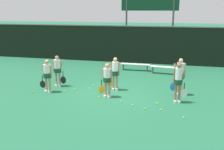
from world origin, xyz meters
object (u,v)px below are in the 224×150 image
player_2 (178,79)px  tennis_ball_4 (122,101)px  bench_courtside (165,68)px  tennis_ball_6 (90,88)px  bench_far (135,65)px  tennis_ball_9 (161,110)px  player_0 (47,73)px  tennis_ball_1 (145,109)px  scoreboard (150,5)px  tennis_ball_3 (75,89)px  player_5 (180,74)px  tennis_ball_10 (99,97)px  tennis_ball_11 (157,103)px  tennis_ball_5 (133,105)px  player_3 (58,68)px  player_1 (107,77)px  tennis_ball_2 (183,118)px  tennis_ball_7 (65,91)px  tennis_ball_0 (93,85)px  tennis_ball_8 (32,92)px  player_4 (115,71)px

player_2 → tennis_ball_4: player_2 is taller
bench_courtside → tennis_ball_6: size_ratio=28.24×
bench_far → tennis_ball_9: 7.18m
player_0 → tennis_ball_1: player_0 is taller
scoreboard → tennis_ball_3: (-2.71, -8.35, -4.25)m
tennis_ball_6 → player_5: bearing=2.5°
tennis_ball_1 → tennis_ball_10: 2.41m
tennis_ball_9 → tennis_ball_11: size_ratio=0.98×
bench_courtside → player_5: player_5 is taller
tennis_ball_5 → tennis_ball_6: size_ratio=1.05×
player_3 → player_5: (6.19, 0.08, 0.07)m
tennis_ball_1 → scoreboard: bearing=95.9°
tennis_ball_1 → tennis_ball_9: 0.64m
player_0 → bench_courtside: bearing=49.4°
bench_far → player_2: 6.35m
player_1 → tennis_ball_11: 2.52m
player_5 → bench_courtside: bearing=91.8°
tennis_ball_2 → tennis_ball_4: size_ratio=1.00×
player_1 → tennis_ball_11: size_ratio=23.37×
bench_courtside → tennis_ball_7: bearing=-127.5°
tennis_ball_6 → tennis_ball_9: same height
player_1 → tennis_ball_0: bearing=136.7°
scoreboard → player_0: scoreboard is taller
tennis_ball_7 → player_2: bearing=-2.1°
bench_far → tennis_ball_8: bearing=-124.2°
tennis_ball_1 → tennis_ball_7: tennis_ball_7 is taller
tennis_ball_7 → tennis_ball_10: bearing=-13.6°
tennis_ball_8 → player_3: bearing=63.3°
bench_far → tennis_ball_11: size_ratio=28.46×
tennis_ball_1 → tennis_ball_9: size_ratio=0.97×
player_5 → player_1: bearing=-170.7°
player_3 → tennis_ball_10: 3.08m
scoreboard → tennis_ball_7: size_ratio=76.65×
scoreboard → bench_far: 5.12m
scoreboard → tennis_ball_5: bearing=-87.1°
player_3 → tennis_ball_4: bearing=-32.4°
tennis_ball_4 → player_5: bearing=34.5°
player_4 → tennis_ball_11: 2.88m
tennis_ball_8 → player_1: bearing=5.3°
tennis_ball_5 → tennis_ball_7: (-3.57, 1.11, 0.00)m
player_0 → tennis_ball_6: bearing=32.5°
tennis_ball_0 → tennis_ball_7: (-1.01, -1.30, 0.00)m
tennis_ball_7 → tennis_ball_8: (-1.46, -0.58, -0.00)m
tennis_ball_0 → tennis_ball_9: same height
bench_far → tennis_ball_3: 5.56m
player_4 → tennis_ball_0: (-1.30, 0.39, -0.94)m
tennis_ball_1 → tennis_ball_3: bearing=154.6°
tennis_ball_6 → tennis_ball_7: tennis_ball_7 is taller
player_5 → tennis_ball_8: (-6.90, -1.49, -1.00)m
bench_courtside → tennis_ball_2: (1.06, -6.91, -0.36)m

